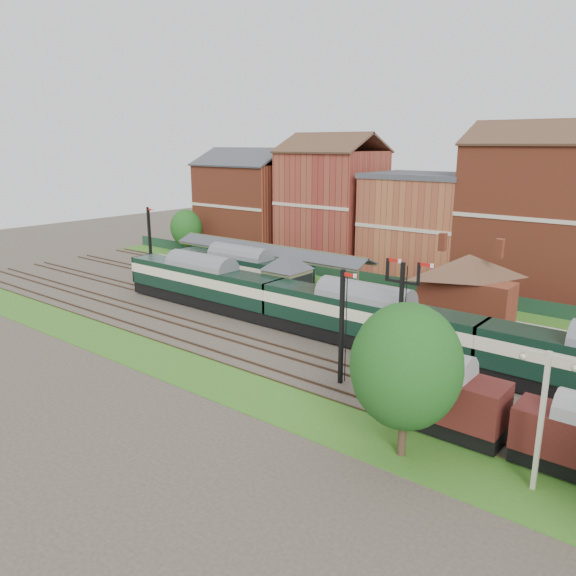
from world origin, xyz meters
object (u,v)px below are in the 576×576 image
Objects in this scene: signal_box at (287,282)px; semaphore_bracket at (401,309)px; platform_railcar at (241,270)px; goods_van_a at (449,399)px; dmu_train at (364,317)px.

semaphore_bracket reaches higher than signal_box.
platform_railcar is at bearing 160.57° from signal_box.
dmu_train is at bearing 140.84° from goods_van_a.
semaphore_bracket is at bearing 135.29° from goods_van_a.
goods_van_a is (11.05, -9.00, -0.43)m from dmu_train.
signal_box is at bearing 159.08° from semaphore_bracket.
signal_box is 16.16m from semaphore_bracket.
platform_railcar is at bearing 161.80° from dmu_train.
signal_box is at bearing 162.89° from dmu_train.
platform_railcar is 34.50m from goods_van_a.
semaphore_bracket is 0.45× the size of platform_railcar.
semaphore_bracket reaches higher than platform_railcar.
semaphore_bracket is 25.96m from platform_railcar.
platform_railcar is (-9.21, 3.25, -0.73)m from signal_box.
goods_van_a is at bearing -39.16° from dmu_train.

